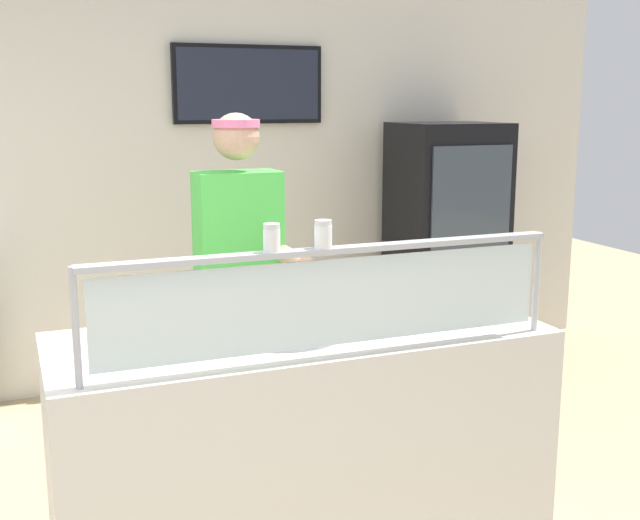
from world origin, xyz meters
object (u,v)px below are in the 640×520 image
at_px(parmesan_shaker, 272,240).
at_px(worker_figure, 240,279).
at_px(pizza_server, 286,324).
at_px(drink_fridge, 446,247).
at_px(pizza_tray, 282,329).
at_px(pepper_flake_shaker, 323,236).

xyz_separation_m(parmesan_shaker, worker_figure, (0.19, 1.03, -0.37)).
distance_m(pizza_server, drink_fridge, 2.60).
bearing_deg(pizza_tray, worker_figure, 86.67).
bearing_deg(parmesan_shaker, pepper_flake_shaker, -0.00).
bearing_deg(pizza_server, pizza_tray, 102.57).
distance_m(pizza_tray, pizza_server, 0.03).
bearing_deg(worker_figure, pizza_server, -92.69).
relative_size(pizza_tray, worker_figure, 0.28).
height_order(parmesan_shaker, pepper_flake_shaker, pepper_flake_shaker).
bearing_deg(pepper_flake_shaker, pizza_tray, 96.21).
height_order(parmesan_shaker, worker_figure, worker_figure).
bearing_deg(pizza_server, drink_fridge, 39.34).
xyz_separation_m(pizza_server, parmesan_shaker, (-0.15, -0.30, 0.38)).
bearing_deg(worker_figure, drink_fridge, 32.74).
relative_size(worker_figure, drink_fridge, 1.06).
relative_size(parmesan_shaker, worker_figure, 0.05).
distance_m(pizza_server, pepper_flake_shaker, 0.49).
distance_m(pizza_tray, pepper_flake_shaker, 0.52).
xyz_separation_m(pizza_server, pepper_flake_shaker, (0.03, -0.30, 0.38)).
xyz_separation_m(pepper_flake_shaker, drink_fridge, (1.78, 2.17, -0.54)).
distance_m(parmesan_shaker, drink_fridge, 2.97).
height_order(pizza_tray, pizza_server, pizza_server).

